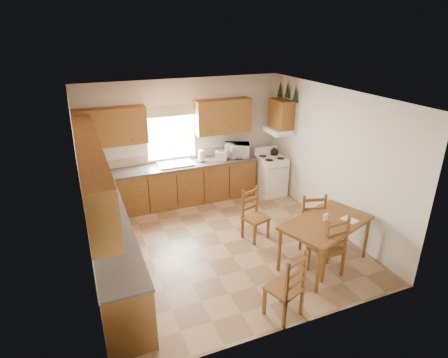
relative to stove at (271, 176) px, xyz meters
name	(u,v)px	position (x,y,z in m)	size (l,w,h in m)	color
floor	(223,243)	(-1.88, -1.62, -0.44)	(4.50, 4.50, 0.00)	#8F714E
ceiling	(222,96)	(-1.88, -1.62, 2.26)	(4.50, 4.50, 0.00)	brown
wall_left	(83,197)	(-4.13, -1.62, 0.91)	(4.50, 4.50, 0.00)	beige
wall_right	(331,159)	(0.37, -1.62, 0.91)	(4.50, 4.50, 0.00)	beige
wall_back	(184,141)	(-1.88, 0.63, 0.91)	(4.50, 4.50, 0.00)	beige
wall_front	(294,241)	(-1.88, -3.87, 0.91)	(4.50, 4.50, 0.00)	beige
lower_cab_back	(174,186)	(-2.25, 0.33, 0.00)	(3.75, 0.60, 0.88)	brown
lower_cab_left	(112,250)	(-3.83, -1.77, 0.00)	(0.60, 3.60, 0.88)	brown
counter_back	(172,166)	(-2.25, 0.33, 0.46)	(3.75, 0.63, 0.04)	#443F3D
counter_left	(109,224)	(-3.83, -1.77, 0.46)	(0.63, 3.60, 0.04)	#443F3D
backsplash	(169,157)	(-2.25, 0.62, 0.57)	(3.75, 0.01, 0.18)	#9F8870
upper_cab_back_left	(111,127)	(-3.43, 0.47, 1.41)	(1.41, 0.33, 0.75)	brown
upper_cab_back_right	(223,116)	(-1.02, 0.47, 1.41)	(1.25, 0.33, 0.75)	brown
upper_cab_left	(91,167)	(-3.96, -1.77, 1.41)	(0.33, 3.60, 0.75)	brown
upper_cab_stove	(281,114)	(0.20, 0.03, 1.46)	(0.33, 0.62, 0.62)	brown
range_hood	(278,130)	(0.15, 0.03, 1.08)	(0.44, 0.62, 0.12)	silver
window_frame	(171,134)	(-2.18, 0.60, 1.11)	(1.13, 0.02, 1.18)	silver
window_pane	(171,134)	(-2.18, 0.60, 1.11)	(1.05, 0.01, 1.10)	white
window_valance	(170,111)	(-2.18, 0.57, 1.61)	(1.19, 0.01, 0.24)	#516B3D
sink_basin	(176,164)	(-2.18, 0.33, 0.50)	(0.75, 0.45, 0.04)	silver
pine_decal_a	(296,94)	(0.33, -0.29, 1.94)	(0.22, 0.22, 0.36)	black
pine_decal_b	(288,90)	(0.33, 0.03, 1.98)	(0.22, 0.22, 0.36)	black
pine_decal_c	(280,89)	(0.33, 0.35, 1.94)	(0.22, 0.22, 0.36)	black
stove	(271,176)	(0.00, 0.00, 0.00)	(0.60, 0.62, 0.89)	silver
coffeemaker	(96,167)	(-3.81, 0.31, 0.66)	(0.22, 0.27, 0.38)	silver
paper_towel	(201,156)	(-1.60, 0.31, 0.61)	(0.11, 0.11, 0.26)	white
toaster	(221,156)	(-1.15, 0.26, 0.57)	(0.24, 0.15, 0.20)	silver
microwave	(237,150)	(-0.73, 0.33, 0.63)	(0.52, 0.37, 0.31)	silver
dining_table	(324,243)	(-0.56, -2.82, -0.04)	(1.51, 0.86, 0.81)	brown
chair_near_left	(284,284)	(-1.80, -3.61, 0.07)	(0.43, 0.41, 1.03)	brown
chair_near_right	(327,244)	(-0.68, -3.04, 0.09)	(0.45, 0.43, 1.07)	brown
chair_far_left	(256,215)	(-1.24, -1.66, 0.04)	(0.41, 0.39, 0.97)	brown
chair_far_right	(316,228)	(-0.53, -2.54, 0.08)	(0.44, 0.42, 1.05)	brown
table_paper	(350,220)	(-0.19, -2.93, 0.36)	(0.19, 0.25, 0.00)	white
table_card	(326,217)	(-0.57, -2.80, 0.42)	(0.09, 0.02, 0.13)	white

